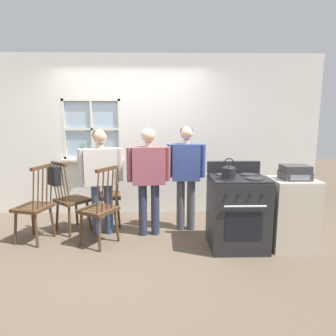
% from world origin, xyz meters
% --- Properties ---
extents(ground_plane, '(16.00, 16.00, 0.00)m').
position_xyz_m(ground_plane, '(0.00, 0.00, 0.00)').
color(ground_plane, brown).
extents(wall_back, '(6.40, 0.16, 2.70)m').
position_xyz_m(wall_back, '(0.03, 1.40, 1.34)').
color(wall_back, silver).
rests_on(wall_back, ground_plane).
extents(chair_by_window, '(0.58, 0.58, 1.05)m').
position_xyz_m(chair_by_window, '(-0.82, 0.50, 0.47)').
color(chair_by_window, '#4C331E').
rests_on(chair_by_window, ground_plane).
extents(chair_near_wall, '(0.56, 0.57, 1.05)m').
position_xyz_m(chair_near_wall, '(-0.31, 0.04, 0.47)').
color(chair_near_wall, '#4C331E').
rests_on(chair_near_wall, ground_plane).
extents(chair_center_cluster, '(0.47, 0.49, 1.05)m').
position_xyz_m(chair_center_cluster, '(-0.32, 0.77, 0.47)').
color(chair_center_cluster, '#4C331E').
rests_on(chair_center_cluster, ground_plane).
extents(chair_near_stove, '(0.50, 0.51, 1.05)m').
position_xyz_m(chair_near_stove, '(-1.21, 0.16, 0.47)').
color(chair_near_stove, '#4C331E').
rests_on(chair_near_stove, ground_plane).
extents(person_elderly_left, '(0.62, 0.30, 1.50)m').
position_xyz_m(person_elderly_left, '(-0.35, 0.40, 0.91)').
color(person_elderly_left, '#384766').
rests_on(person_elderly_left, ground_plane).
extents(person_teen_center, '(0.62, 0.26, 1.52)m').
position_xyz_m(person_teen_center, '(0.32, 0.35, 0.92)').
color(person_teen_center, '#2D3347').
rests_on(person_teen_center, ground_plane).
extents(person_adult_right, '(0.56, 0.23, 1.54)m').
position_xyz_m(person_adult_right, '(0.86, 0.54, 0.92)').
color(person_adult_right, '#4C4C51').
rests_on(person_adult_right, ground_plane).
extents(stove, '(0.71, 0.68, 1.08)m').
position_xyz_m(stove, '(1.47, -0.07, 0.47)').
color(stove, '#232326').
rests_on(stove, ground_plane).
extents(kettle, '(0.21, 0.17, 0.25)m').
position_xyz_m(kettle, '(1.31, -0.20, 1.02)').
color(kettle, black).
rests_on(kettle, stove).
extents(potted_plant, '(0.15, 0.15, 0.33)m').
position_xyz_m(potted_plant, '(-0.83, 1.31, 1.05)').
color(potted_plant, '#935B3D').
rests_on(potted_plant, wall_back).
extents(handbag, '(0.25, 0.25, 0.31)m').
position_xyz_m(handbag, '(-0.98, 0.33, 0.88)').
color(handbag, black).
rests_on(handbag, chair_by_window).
extents(side_counter, '(0.55, 0.50, 0.90)m').
position_xyz_m(side_counter, '(2.17, -0.09, 0.45)').
color(side_counter, beige).
rests_on(side_counter, ground_plane).
extents(stereo, '(0.34, 0.29, 0.18)m').
position_xyz_m(stereo, '(2.17, -0.11, 0.99)').
color(stereo, '#38383A').
rests_on(stereo, side_counter).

